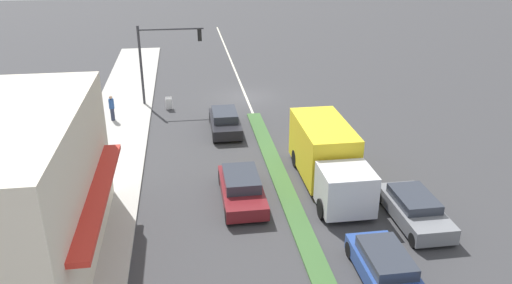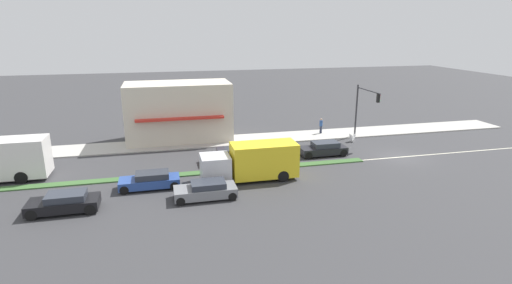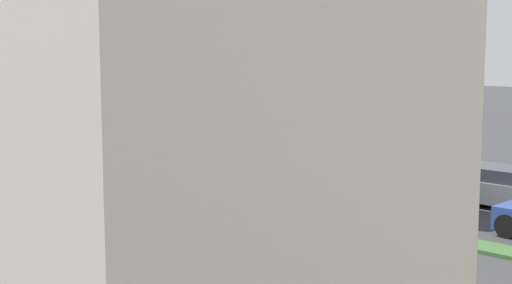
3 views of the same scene
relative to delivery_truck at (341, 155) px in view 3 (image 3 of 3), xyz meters
name	(u,v)px [view 3 (image 3 of 3)]	position (x,y,z in m)	size (l,w,h in m)	color
ground_plane	(390,230)	(2.20, 3.49, -1.47)	(160.00, 160.00, 0.00)	#38383A
lane_marking_center	(55,160)	(2.20, -14.51, -1.46)	(0.16, 60.00, 0.01)	beige
building_corner_store	(54,170)	(13.00, 4.95, 1.63)	(5.88, 10.72, 5.95)	beige
delivery_truck	(341,155)	(0.00, 0.00, 0.00)	(2.44, 7.50, 2.87)	silver
sedan_dark	(94,169)	(4.40, -7.80, -0.84)	(1.79, 4.35, 1.29)	black
sedan_maroon	(271,206)	(4.40, 1.08, -0.84)	(1.90, 4.58, 1.29)	maroon
suv_grey	(496,187)	(-2.80, 4.02, -0.87)	(1.85, 4.32, 1.23)	slate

